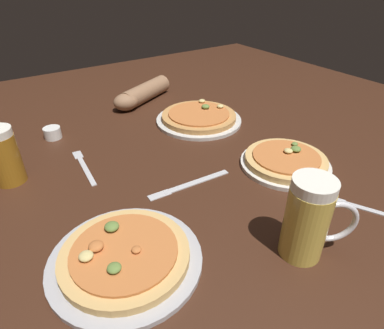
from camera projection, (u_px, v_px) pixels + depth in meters
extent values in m
cube|color=#3D2114|center=(192.00, 175.00, 0.96)|extent=(2.40, 2.40, 0.03)
cylinder|color=#B2B2B7|center=(126.00, 260.00, 0.66)|extent=(0.31, 0.31, 0.01)
cylinder|color=tan|center=(125.00, 255.00, 0.65)|extent=(0.26, 0.26, 0.02)
cylinder|color=#C67038|center=(124.00, 251.00, 0.65)|extent=(0.21, 0.21, 0.01)
ellipsoid|color=olive|center=(114.00, 268.00, 0.60)|extent=(0.03, 0.03, 0.01)
ellipsoid|color=#DBC67A|center=(86.00, 256.00, 0.62)|extent=(0.03, 0.03, 0.01)
ellipsoid|color=olive|center=(112.00, 227.00, 0.69)|extent=(0.03, 0.03, 0.02)
ellipsoid|color=#C67038|center=(96.00, 246.00, 0.64)|extent=(0.03, 0.03, 0.02)
ellipsoid|color=#C67038|center=(136.00, 250.00, 0.64)|extent=(0.02, 0.02, 0.01)
cylinder|color=silver|center=(199.00, 120.00, 1.23)|extent=(0.32, 0.32, 0.01)
cylinder|color=tan|center=(199.00, 116.00, 1.22)|extent=(0.28, 0.28, 0.02)
cylinder|color=#C67038|center=(199.00, 113.00, 1.21)|extent=(0.23, 0.23, 0.01)
ellipsoid|color=#DBC67A|center=(202.00, 101.00, 1.30)|extent=(0.03, 0.03, 0.01)
ellipsoid|color=#DBC67A|center=(220.00, 106.00, 1.25)|extent=(0.03, 0.03, 0.01)
ellipsoid|color=olive|center=(206.00, 107.00, 1.24)|extent=(0.03, 0.03, 0.02)
cylinder|color=silver|center=(285.00, 164.00, 0.97)|extent=(0.26, 0.26, 0.01)
cylinder|color=tan|center=(286.00, 160.00, 0.96)|extent=(0.24, 0.24, 0.02)
cylinder|color=#C67038|center=(286.00, 156.00, 0.95)|extent=(0.19, 0.19, 0.01)
ellipsoid|color=olive|center=(295.00, 144.00, 1.00)|extent=(0.02, 0.02, 0.01)
ellipsoid|color=olive|center=(296.00, 149.00, 0.97)|extent=(0.03, 0.03, 0.02)
ellipsoid|color=#DBC67A|center=(288.00, 151.00, 0.96)|extent=(0.03, 0.03, 0.01)
cylinder|color=gold|center=(306.00, 223.00, 0.64)|extent=(0.09, 0.09, 0.16)
cylinder|color=white|center=(315.00, 185.00, 0.60)|extent=(0.08, 0.08, 0.02)
torus|color=silver|center=(333.00, 222.00, 0.65)|extent=(0.09, 0.06, 0.10)
cylinder|color=#9E6619|center=(5.00, 159.00, 0.87)|extent=(0.08, 0.08, 0.14)
cylinder|color=white|center=(53.00, 133.00, 1.11)|extent=(0.06, 0.06, 0.04)
cube|color=silver|center=(86.00, 170.00, 0.95)|extent=(0.03, 0.17, 0.01)
cube|color=silver|center=(78.00, 154.00, 1.02)|extent=(0.03, 0.05, 0.00)
cube|color=silver|center=(197.00, 181.00, 0.90)|extent=(0.20, 0.03, 0.01)
cube|color=silver|center=(159.00, 194.00, 0.85)|extent=(0.06, 0.03, 0.00)
cube|color=silver|center=(336.00, 200.00, 0.83)|extent=(0.04, 0.05, 0.00)
cylinder|color=#936B4C|center=(145.00, 92.00, 1.40)|extent=(0.27, 0.18, 0.07)
ellipsoid|color=#936B4C|center=(126.00, 102.00, 1.30)|extent=(0.10, 0.08, 0.07)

